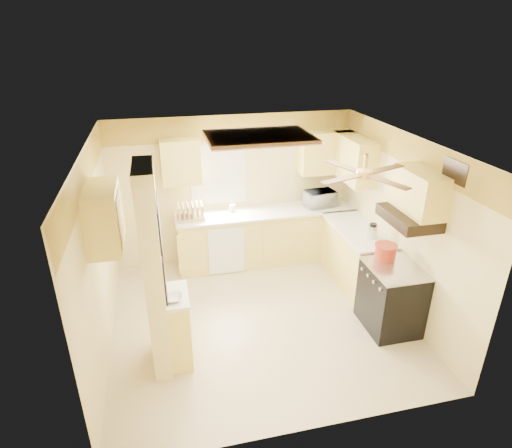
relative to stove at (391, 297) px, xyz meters
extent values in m
plane|color=beige|center=(-1.67, 0.55, -0.46)|extent=(4.00, 4.00, 0.00)
plane|color=white|center=(-1.67, 0.55, 2.04)|extent=(4.00, 4.00, 0.00)
plane|color=beige|center=(-1.67, 2.45, 0.79)|extent=(4.00, 0.00, 4.00)
plane|color=beige|center=(-1.67, -1.35, 0.79)|extent=(4.00, 0.00, 4.00)
plane|color=beige|center=(-3.67, 0.55, 0.79)|extent=(0.00, 3.80, 3.80)
plane|color=beige|center=(0.33, 0.55, 0.79)|extent=(0.00, 3.80, 3.80)
cube|color=yellow|center=(-1.67, 2.43, 1.84)|extent=(4.00, 0.02, 0.40)
cube|color=beige|center=(-3.02, 0.00, 0.79)|extent=(0.20, 0.70, 2.50)
cube|color=#F0E172|center=(-2.80, 0.00, -0.01)|extent=(0.25, 0.55, 0.90)
cube|color=white|center=(-2.80, 0.00, 0.46)|extent=(0.28, 0.58, 0.04)
cube|color=#F0E172|center=(-1.17, 2.15, -0.01)|extent=(3.00, 0.60, 0.90)
cube|color=#F0E172|center=(0.03, 1.15, -0.01)|extent=(0.60, 1.40, 0.90)
cube|color=white|center=(-1.17, 2.14, 0.46)|extent=(3.04, 0.64, 0.04)
cube|color=white|center=(0.02, 1.15, 0.46)|extent=(0.64, 1.44, 0.04)
cube|color=white|center=(-1.92, 1.84, -0.03)|extent=(0.58, 0.02, 0.80)
cube|color=white|center=(-1.92, 2.44, 1.09)|extent=(0.92, 0.02, 1.02)
cube|color=white|center=(-1.92, 2.44, 1.09)|extent=(0.80, 0.02, 0.90)
cube|color=#F0E172|center=(-2.52, 2.27, 1.39)|extent=(0.60, 0.35, 0.70)
cube|color=#F0E172|center=(-0.12, 2.27, 1.39)|extent=(0.90, 0.35, 0.70)
cube|color=#F0E172|center=(0.16, 1.80, 1.39)|extent=(0.35, 1.00, 0.70)
cube|color=#F0E172|center=(-3.49, 0.30, 1.39)|extent=(0.35, 0.75, 0.70)
cube|color=#F0E172|center=(0.16, 0.00, 1.49)|extent=(0.35, 0.76, 0.52)
cube|color=black|center=(0.00, 0.00, -0.01)|extent=(0.65, 0.76, 0.90)
cube|color=silver|center=(0.00, 0.00, 0.44)|extent=(0.66, 0.77, 0.02)
cylinder|color=silver|center=(-0.33, -0.25, 0.34)|extent=(0.03, 0.05, 0.05)
cylinder|color=silver|center=(-0.33, -0.08, 0.34)|extent=(0.03, 0.05, 0.05)
cylinder|color=silver|center=(-0.33, 0.08, 0.34)|extent=(0.03, 0.05, 0.05)
cylinder|color=silver|center=(-0.33, 0.25, 0.34)|extent=(0.03, 0.05, 0.05)
cube|color=black|center=(0.07, 0.00, 1.16)|extent=(0.50, 0.76, 0.14)
cube|color=black|center=(-2.91, 0.00, 1.39)|extent=(0.02, 0.42, 0.57)
cube|color=white|center=(-2.90, 0.00, 1.39)|extent=(0.01, 0.37, 0.52)
cube|color=black|center=(-2.91, 0.00, 0.74)|extent=(0.02, 0.42, 0.57)
cube|color=yellow|center=(-2.90, 0.00, 0.74)|extent=(0.01, 0.37, 0.52)
cube|color=brown|center=(-1.57, 1.05, 2.00)|extent=(1.35, 0.95, 0.06)
cube|color=white|center=(-1.57, 1.05, 1.97)|extent=(1.15, 0.75, 0.02)
cylinder|color=gold|center=(-0.67, -0.15, 1.96)|extent=(0.04, 0.04, 0.16)
cylinder|color=gold|center=(-0.67, -0.15, 1.82)|extent=(0.18, 0.18, 0.08)
cube|color=brown|center=(-0.37, -0.04, 1.82)|extent=(0.55, 0.28, 0.01)
cube|color=brown|center=(-0.78, 0.15, 1.82)|extent=(0.28, 0.55, 0.01)
cube|color=brown|center=(-0.97, -0.26, 1.82)|extent=(0.55, 0.28, 0.01)
cube|color=brown|center=(-0.56, -0.45, 1.82)|extent=(0.28, 0.55, 0.01)
cube|color=black|center=(0.31, -0.35, 1.84)|extent=(0.02, 0.40, 0.25)
imported|color=white|center=(-0.23, 2.15, 0.62)|extent=(0.54, 0.41, 0.27)
imported|color=white|center=(-2.84, -0.11, 0.51)|extent=(0.22, 0.22, 0.05)
cylinder|color=#A42C19|center=(-0.01, 0.27, 0.54)|extent=(0.28, 0.28, 0.18)
cylinder|color=#A42C19|center=(-0.01, 0.27, 0.64)|extent=(0.30, 0.30, 0.02)
cylinder|color=silver|center=(0.08, 0.82, 0.58)|extent=(0.15, 0.15, 0.20)
cylinder|color=black|center=(0.08, 0.82, 0.69)|extent=(0.10, 0.10, 0.03)
cube|color=tan|center=(-2.44, 2.12, 0.50)|extent=(0.44, 0.33, 0.04)
cube|color=tan|center=(-2.61, 2.12, 0.60)|extent=(0.02, 0.29, 0.25)
cube|color=tan|center=(-2.54, 2.12, 0.60)|extent=(0.02, 0.29, 0.25)
cube|color=tan|center=(-2.47, 2.12, 0.60)|extent=(0.02, 0.29, 0.25)
cube|color=tan|center=(-2.40, 2.12, 0.60)|extent=(0.02, 0.29, 0.25)
cube|color=tan|center=(-2.32, 2.12, 0.60)|extent=(0.02, 0.29, 0.25)
cube|color=tan|center=(-2.25, 2.12, 0.60)|extent=(0.02, 0.29, 0.25)
cylinder|color=white|center=(-2.54, 2.12, 0.60)|extent=(0.02, 0.25, 0.25)
cylinder|color=white|center=(-2.40, 2.12, 0.60)|extent=(0.02, 0.25, 0.25)
cylinder|color=white|center=(-1.73, 2.25, 0.54)|extent=(0.10, 0.10, 0.12)
cylinder|color=tan|center=(-1.71, 2.25, 0.58)|extent=(0.01, 0.01, 0.19)
cylinder|color=tan|center=(-1.73, 2.27, 0.58)|extent=(0.01, 0.01, 0.19)
cylinder|color=tan|center=(-1.75, 2.25, 0.58)|extent=(0.01, 0.01, 0.19)
cylinder|color=tan|center=(-1.73, 2.24, 0.58)|extent=(0.01, 0.01, 0.19)
camera|label=1|loc=(-2.84, -4.23, 3.27)|focal=30.00mm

